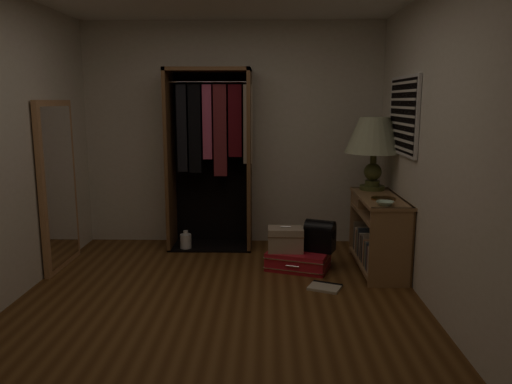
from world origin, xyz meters
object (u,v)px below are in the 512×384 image
(open_wardrobe, at_px, (212,144))
(black_bag, at_px, (320,235))
(pink_suitcase, at_px, (298,260))
(floor_mirror, at_px, (58,185))
(table_lamp, at_px, (374,137))
(console_bookshelf, at_px, (377,230))
(white_jug, at_px, (186,242))
(train_case, at_px, (286,239))

(open_wardrobe, relative_size, black_bag, 5.97)
(pink_suitcase, bearing_deg, floor_mirror, -162.37)
(floor_mirror, relative_size, black_bag, 4.95)
(open_wardrobe, relative_size, table_lamp, 2.65)
(console_bookshelf, xyz_separation_m, table_lamp, (0.00, 0.35, 0.92))
(console_bookshelf, height_order, open_wardrobe, open_wardrobe)
(table_lamp, height_order, white_jug, table_lamp)
(console_bookshelf, relative_size, train_case, 3.11)
(black_bag, bearing_deg, white_jug, 179.33)
(console_bookshelf, distance_m, table_lamp, 0.99)
(pink_suitcase, height_order, train_case, train_case)
(table_lamp, bearing_deg, console_bookshelf, -90.77)
(open_wardrobe, relative_size, train_case, 5.68)
(console_bookshelf, xyz_separation_m, white_jug, (-2.06, 0.56, -0.29))
(table_lamp, bearing_deg, white_jug, 174.33)
(train_case, relative_size, white_jug, 1.59)
(train_case, height_order, white_jug, train_case)
(train_case, distance_m, white_jug, 1.30)
(black_bag, bearing_deg, floor_mirror, -158.41)
(black_bag, xyz_separation_m, white_jug, (-1.47, 0.61, -0.25))
(black_bag, relative_size, white_jug, 1.51)
(console_bookshelf, bearing_deg, train_case, -175.74)
(white_jug, bearing_deg, black_bag, -22.42)
(black_bag, bearing_deg, train_case, -155.13)
(floor_mirror, relative_size, white_jug, 7.48)
(pink_suitcase, bearing_deg, open_wardrobe, 158.47)
(open_wardrobe, distance_m, table_lamp, 1.81)
(console_bookshelf, bearing_deg, open_wardrobe, 157.54)
(console_bookshelf, distance_m, train_case, 0.94)
(open_wardrobe, height_order, black_bag, open_wardrobe)
(white_jug, bearing_deg, train_case, -29.13)
(table_lamp, relative_size, white_jug, 3.40)
(table_lamp, xyz_separation_m, white_jug, (-2.06, 0.20, -1.22))
(train_case, bearing_deg, black_bag, 3.32)
(pink_suitcase, xyz_separation_m, black_bag, (0.22, 0.02, 0.26))
(console_bookshelf, height_order, table_lamp, table_lamp)
(train_case, xyz_separation_m, black_bag, (0.35, 0.02, 0.04))
(white_jug, bearing_deg, console_bookshelf, -15.12)
(pink_suitcase, xyz_separation_m, train_case, (-0.13, -0.00, 0.22))
(open_wardrobe, height_order, white_jug, open_wardrobe)
(console_bookshelf, height_order, white_jug, console_bookshelf)
(floor_mirror, bearing_deg, train_case, -0.66)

